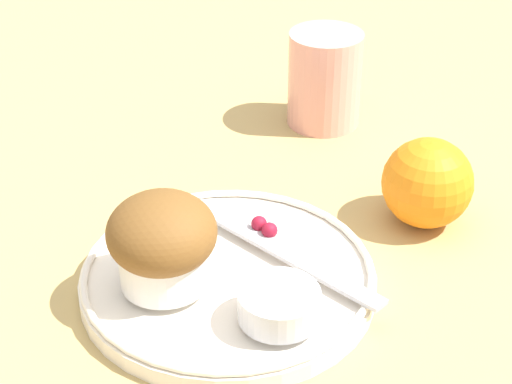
{
  "coord_description": "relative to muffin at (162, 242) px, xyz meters",
  "views": [
    {
      "loc": [
        0.39,
        -0.35,
        0.42
      ],
      "look_at": [
        -0.04,
        0.03,
        0.06
      ],
      "focal_mm": 60.0,
      "sensor_mm": 36.0,
      "label": 1
    }
  ],
  "objects": [
    {
      "name": "cream_ramekin",
      "position": [
        0.09,
        0.04,
        -0.02
      ],
      "size": [
        0.06,
        0.06,
        0.02
      ],
      "color": "silver",
      "rests_on": "plate"
    },
    {
      "name": "berry_pair",
      "position": [
        0.0,
        0.1,
        -0.03
      ],
      "size": [
        0.03,
        0.01,
        0.01
      ],
      "color": "maroon",
      "rests_on": "plate"
    },
    {
      "name": "ground_plane",
      "position": [
        0.03,
        0.07,
        -0.06
      ],
      "size": [
        3.0,
        3.0,
        0.0
      ],
      "primitive_type": "plane",
      "color": "tan"
    },
    {
      "name": "muffin",
      "position": [
        0.0,
        0.0,
        0.0
      ],
      "size": [
        0.08,
        0.08,
        0.07
      ],
      "color": "silver",
      "rests_on": "plate"
    },
    {
      "name": "butter_knife",
      "position": [
        0.03,
        0.09,
        -0.04
      ],
      "size": [
        0.2,
        0.03,
        0.0
      ],
      "rotation": [
        0.0,
        0.0,
        0.08
      ],
      "color": "#B7B7BC",
      "rests_on": "plate"
    },
    {
      "name": "juice_glass",
      "position": [
        -0.12,
        0.3,
        -0.01
      ],
      "size": [
        0.08,
        0.08,
        0.1
      ],
      "color": "#E5998C",
      "rests_on": "ground_plane"
    },
    {
      "name": "plate",
      "position": [
        0.02,
        0.05,
        -0.05
      ],
      "size": [
        0.23,
        0.23,
        0.02
      ],
      "color": "silver",
      "rests_on": "ground_plane"
    },
    {
      "name": "orange_fruit",
      "position": [
        0.06,
        0.23,
        -0.02
      ],
      "size": [
        0.08,
        0.08,
        0.08
      ],
      "color": "orange",
      "rests_on": "ground_plane"
    }
  ]
}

